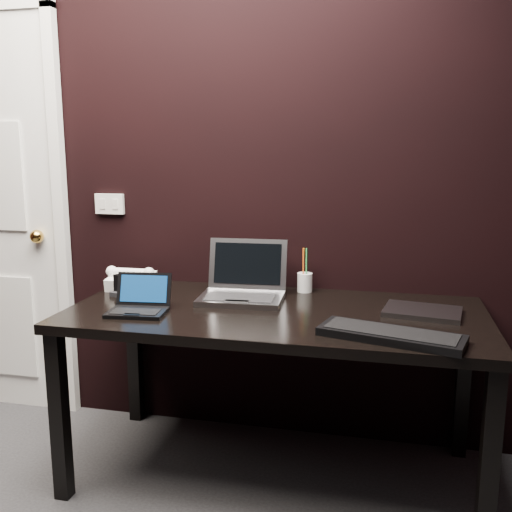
% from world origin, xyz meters
% --- Properties ---
extents(wall_back, '(4.00, 0.00, 4.00)m').
position_xyz_m(wall_back, '(0.00, 1.80, 1.30)').
color(wall_back, black).
rests_on(wall_back, ground).
extents(wall_switch, '(0.15, 0.02, 0.10)m').
position_xyz_m(wall_switch, '(-0.62, 1.79, 1.12)').
color(wall_switch, silver).
rests_on(wall_switch, wall_back).
extents(desk, '(1.70, 0.80, 0.74)m').
position_xyz_m(desk, '(0.30, 1.40, 0.66)').
color(desk, black).
rests_on(desk, ground).
extents(netbook, '(0.25, 0.23, 0.15)m').
position_xyz_m(netbook, '(-0.23, 1.24, 0.77)').
color(netbook, black).
rests_on(netbook, desk).
extents(silver_laptop, '(0.37, 0.34, 0.25)m').
position_xyz_m(silver_laptop, '(0.13, 1.54, 0.79)').
color(silver_laptop, '#98989D').
rests_on(silver_laptop, desk).
extents(ext_keyboard, '(0.52, 0.29, 0.03)m').
position_xyz_m(ext_keyboard, '(0.76, 1.13, 0.76)').
color(ext_keyboard, black).
rests_on(ext_keyboard, desk).
extents(closed_laptop, '(0.33, 0.26, 0.02)m').
position_xyz_m(closed_laptop, '(0.89, 1.47, 0.75)').
color(closed_laptop, gray).
rests_on(closed_laptop, desk).
extents(desk_phone, '(0.24, 0.19, 0.12)m').
position_xyz_m(desk_phone, '(-0.43, 1.60, 0.78)').
color(desk_phone, white).
rests_on(desk_phone, desk).
extents(mobile_phone, '(0.06, 0.06, 0.10)m').
position_xyz_m(mobile_phone, '(-0.43, 1.47, 0.78)').
color(mobile_phone, black).
rests_on(mobile_phone, desk).
extents(pen_cup, '(0.09, 0.09, 0.20)m').
position_xyz_m(pen_cup, '(0.38, 1.73, 0.79)').
color(pen_cup, white).
rests_on(pen_cup, desk).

